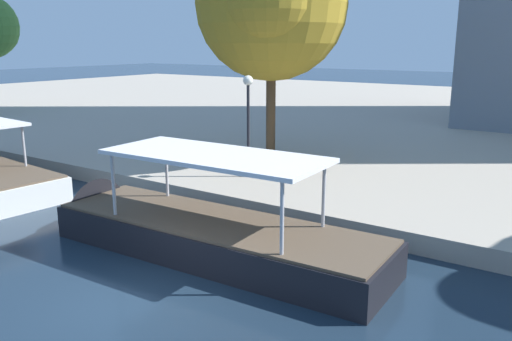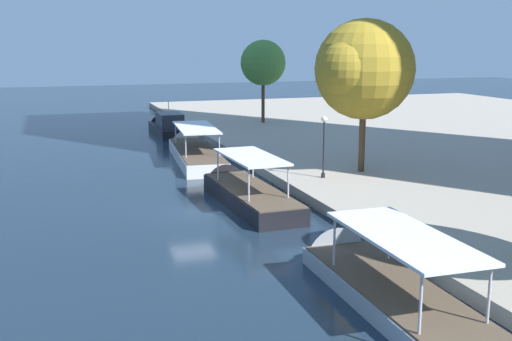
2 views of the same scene
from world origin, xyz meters
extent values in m
plane|color=#192838|center=(0.00, 0.00, 0.00)|extent=(220.00, 220.00, 0.00)
cube|color=black|center=(-31.08, 4.48, 0.22)|extent=(8.65, 2.99, 1.37)
cone|color=black|center=(-35.80, 4.45, 0.22)|extent=(1.22, 2.79, 2.79)
cube|color=#2D333D|center=(-30.43, 4.48, 1.60)|extent=(3.90, 2.37, 1.40)
cube|color=black|center=(-31.94, 4.47, 1.67)|extent=(1.05, 2.21, 0.84)
cylinder|color=silver|center=(-30.87, 4.48, 2.96)|extent=(0.08, 0.08, 1.32)
cube|color=silver|center=(-14.73, 3.68, 0.31)|extent=(13.15, 4.35, 1.35)
cone|color=silver|center=(-21.66, 4.30, 0.31)|extent=(1.65, 3.00, 2.88)
cube|color=brown|center=(-14.73, 3.68, 1.02)|extent=(12.88, 4.16, 0.08)
cylinder|color=#B2B2B7|center=(-18.38, 2.72, 1.93)|extent=(0.10, 0.10, 1.73)
cylinder|color=#B2B2B7|center=(-18.15, 5.27, 1.93)|extent=(0.10, 0.10, 1.73)
cylinder|color=#B2B2B7|center=(-11.30, 2.09, 1.93)|extent=(0.10, 0.10, 1.73)
cylinder|color=#B2B2B7|center=(-11.07, 4.64, 1.93)|extent=(0.10, 0.10, 1.73)
cube|color=silver|center=(-14.73, 3.68, 2.85)|extent=(8.24, 3.65, 0.12)
cube|color=black|center=(-0.13, 3.62, 0.29)|extent=(10.52, 3.28, 1.40)
cone|color=black|center=(-5.84, 3.43, 0.29)|extent=(1.49, 2.68, 2.64)
cube|color=brown|center=(-0.13, 3.62, 1.04)|extent=(10.30, 3.13, 0.08)
cylinder|color=#B2B2B7|center=(-2.95, 2.35, 2.01)|extent=(0.10, 0.10, 1.86)
cylinder|color=#B2B2B7|center=(-3.03, 4.70, 2.01)|extent=(0.10, 0.10, 1.86)
cylinder|color=#B2B2B7|center=(2.78, 2.55, 2.01)|extent=(0.10, 0.10, 1.86)
cylinder|color=#B2B2B7|center=(2.70, 4.89, 2.01)|extent=(0.10, 0.10, 1.86)
cube|color=silver|center=(-0.13, 3.62, 2.99)|extent=(6.55, 2.91, 0.12)
cube|color=#9EA3A8|center=(15.81, 4.21, 0.14)|extent=(11.66, 3.34, 1.14)
cone|color=#9EA3A8|center=(9.51, 4.33, 0.14)|extent=(1.45, 2.83, 2.81)
cube|color=brown|center=(15.81, 4.21, 0.75)|extent=(11.42, 3.18, 0.08)
cylinder|color=#B2B2B7|center=(12.59, 3.03, 1.79)|extent=(0.10, 0.10, 2.01)
cylinder|color=#B2B2B7|center=(12.64, 5.52, 1.79)|extent=(0.10, 0.10, 2.01)
cylinder|color=#B2B2B7|center=(18.97, 2.91, 1.79)|extent=(0.10, 0.10, 2.01)
cylinder|color=#B2B2B7|center=(19.02, 5.40, 1.79)|extent=(0.10, 0.10, 2.01)
cube|color=silver|center=(15.81, 4.21, 2.86)|extent=(7.25, 3.00, 0.12)
cylinder|color=black|center=(-3.25, 9.75, 2.55)|extent=(0.12, 0.12, 3.78)
sphere|color=white|center=(-3.25, 9.75, 4.63)|extent=(0.41, 0.41, 0.41)
cylinder|color=black|center=(-3.25, 9.75, 0.81)|extent=(0.26, 0.26, 0.30)
cylinder|color=#4C3823|center=(-4.35, 13.17, 2.94)|extent=(0.45, 0.45, 4.55)
sphere|color=olive|center=(-4.35, 13.17, 7.79)|extent=(6.89, 6.89, 6.89)
sphere|color=olive|center=(-3.41, 11.47, 7.89)|extent=(3.93, 3.93, 3.93)
sphere|color=olive|center=(-3.76, 14.02, 6.79)|extent=(3.64, 3.64, 3.64)
cylinder|color=#4C3823|center=(-32.25, 15.48, 3.05)|extent=(0.37, 0.37, 4.77)
sphere|color=#4C8438|center=(-32.25, 15.48, 7.33)|extent=(5.05, 5.05, 5.05)
sphere|color=#4C8438|center=(-31.60, 16.18, 6.81)|extent=(2.95, 2.95, 2.95)
sphere|color=#4C8438|center=(-33.15, 15.39, 7.10)|extent=(3.30, 3.30, 3.30)
camera|label=1|loc=(8.99, -7.72, 6.10)|focal=36.95mm
camera|label=2|loc=(34.43, -7.57, 9.68)|focal=43.95mm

